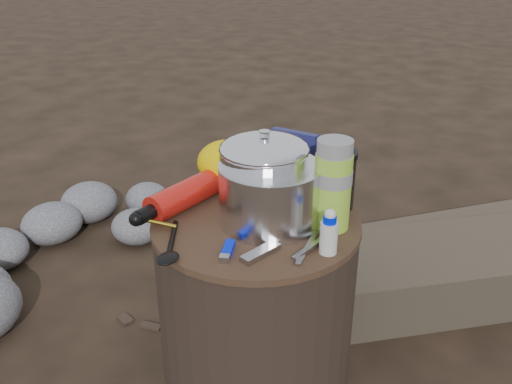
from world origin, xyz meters
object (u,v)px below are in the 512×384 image
at_px(stump, 256,299).
at_px(fuel_bottle, 185,195).
at_px(travel_mug, 335,179).
at_px(camping_pot, 264,177).
at_px(thermos, 333,185).

relative_size(stump, fuel_bottle, 1.72).
height_order(fuel_bottle, travel_mug, travel_mug).
relative_size(camping_pot, fuel_bottle, 0.71).
bearing_deg(stump, fuel_bottle, -176.77).
bearing_deg(stump, travel_mug, 46.87).
distance_m(fuel_bottle, travel_mug, 0.34).
bearing_deg(camping_pot, fuel_bottle, -167.54).
relative_size(camping_pot, thermos, 0.96).
distance_m(camping_pot, thermos, 0.15).
distance_m(fuel_bottle, thermos, 0.33).
bearing_deg(fuel_bottle, camping_pot, 25.06).
xyz_separation_m(fuel_bottle, travel_mug, (0.30, 0.15, 0.03)).
distance_m(stump, travel_mug, 0.33).
distance_m(stump, camping_pot, 0.30).
height_order(camping_pot, thermos, thermos).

